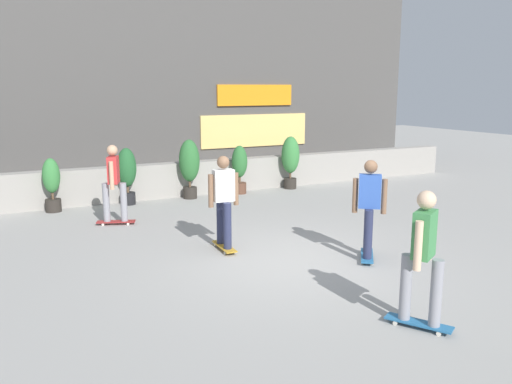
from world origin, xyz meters
TOP-DOWN VIEW (x-y plane):
  - ground_plane at (0.00, 0.00)m, footprint 48.00×48.00m
  - planter_wall at (0.00, 6.00)m, footprint 18.00×0.40m
  - building_backdrop at (0.01, 10.00)m, footprint 20.00×2.08m
  - potted_plant_0 at (-3.27, 5.55)m, footprint 0.40×0.40m
  - potted_plant_1 at (-1.53, 5.55)m, footprint 0.47×0.47m
  - potted_plant_2 at (0.10, 5.55)m, footprint 0.54×0.54m
  - potted_plant_3 at (1.53, 5.55)m, footprint 0.42×0.42m
  - potted_plant_4 at (3.13, 5.55)m, footprint 0.51×0.51m
  - skater_foreground at (0.01, -2.87)m, footprint 0.58×0.79m
  - skater_far_left at (-0.86, 1.05)m, footprint 0.56×0.81m
  - skater_far_right at (1.09, -0.52)m, footprint 0.65×0.75m
  - skater_mid_plaza at (-2.22, 3.70)m, footprint 0.82×0.53m

SIDE VIEW (x-z plane):
  - ground_plane at x=0.00m, z-range 0.00..0.00m
  - planter_wall at x=0.00m, z-range 0.00..0.90m
  - potted_plant_0 at x=-3.27m, z-range 0.06..1.32m
  - potted_plant_3 at x=1.53m, z-range 0.08..1.39m
  - potted_plant_1 at x=-1.53m, z-range 0.10..1.51m
  - potted_plant_4 at x=3.13m, z-range 0.12..1.62m
  - potted_plant_2 at x=0.10m, z-range 0.13..1.68m
  - skater_foreground at x=0.01m, z-range 0.09..1.79m
  - skater_far_left at x=-0.86m, z-range 0.09..1.79m
  - skater_far_right at x=1.09m, z-range 0.09..1.79m
  - skater_mid_plaza at x=-2.22m, z-range 0.09..1.79m
  - building_backdrop at x=0.01m, z-range 0.00..6.50m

